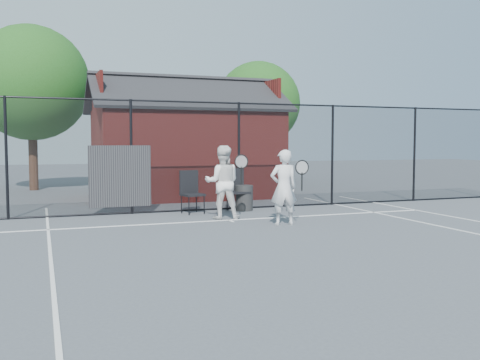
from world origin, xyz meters
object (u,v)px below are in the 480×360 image
object	(u,v)px
player_front	(284,187)
waste_bin	(244,198)
chair_right	(193,193)
chair_left	(238,190)
clubhouse	(185,150)
player_back	(223,182)

from	to	relation	value
player_front	waste_bin	xyz separation A→B (m)	(0.08, 2.73, -0.51)
chair_right	chair_left	bearing A→B (deg)	-5.47
player_front	chair_left	bearing A→B (deg)	91.97
chair_left	chair_right	bearing A→B (deg)	-179.74
clubhouse	player_front	bearing A→B (deg)	-86.59
player_front	clubhouse	bearing A→B (deg)	93.41
chair_left	chair_right	xyz separation A→B (m)	(-1.33, -0.14, -0.01)
player_front	player_back	world-z (taller)	player_back
chair_right	player_front	bearing A→B (deg)	-72.65
clubhouse	chair_left	xyz separation A→B (m)	(0.33, -4.40, -1.04)
player_front	waste_bin	world-z (taller)	player_front
player_front	chair_right	bearing A→B (deg)	118.66
player_front	chair_left	xyz separation A→B (m)	(-0.09, 2.73, -0.29)
player_back	chair_left	xyz separation A→B (m)	(0.88, 1.29, -0.33)
player_front	chair_right	xyz separation A→B (m)	(-1.42, 2.60, -0.30)
waste_bin	player_back	bearing A→B (deg)	-129.50
player_back	player_front	bearing A→B (deg)	-55.97
player_front	waste_bin	bearing A→B (deg)	88.27
clubhouse	player_front	xyz separation A→B (m)	(0.42, -7.13, -0.75)
clubhouse	player_back	size ratio (longest dim) A/B	3.61
clubhouse	waste_bin	size ratio (longest dim) A/B	9.26
waste_bin	player_front	bearing A→B (deg)	-91.73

